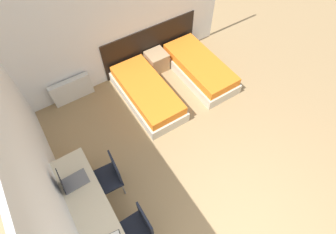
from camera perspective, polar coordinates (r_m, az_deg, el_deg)
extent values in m
cube|color=white|center=(5.38, -12.03, 19.54)|extent=(5.08, 0.05, 2.70)
cube|color=white|center=(3.69, -26.37, -9.37)|extent=(0.05, 5.27, 2.70)
cube|color=black|center=(6.12, -3.80, 15.24)|extent=(2.31, 0.03, 0.95)
cube|color=beige|center=(5.54, -4.54, 4.56)|extent=(0.85, 1.87, 0.24)
cube|color=orange|center=(5.38, -4.69, 6.02)|extent=(0.77, 1.79, 0.19)
cube|color=beige|center=(6.06, 6.75, 9.90)|extent=(0.85, 1.87, 0.24)
cube|color=orange|center=(5.91, 6.95, 11.36)|extent=(0.77, 1.79, 0.19)
cube|color=tan|center=(6.13, -2.46, 12.13)|extent=(0.44, 0.43, 0.43)
cube|color=silver|center=(5.80, -20.18, 5.57)|extent=(0.84, 0.12, 0.53)
cube|color=beige|center=(3.92, -16.22, -19.21)|extent=(0.50, 2.01, 0.04)
cube|color=beige|center=(4.68, -19.92, -10.13)|extent=(0.45, 0.04, 0.70)
cube|color=black|center=(4.36, -13.41, -13.09)|extent=(0.48, 0.48, 0.05)
cube|color=black|center=(4.14, -11.38, -10.66)|extent=(0.06, 0.40, 0.44)
cylinder|color=slate|center=(4.50, -14.31, -17.18)|extent=(0.02, 0.02, 0.39)
cylinder|color=slate|center=(4.65, -15.96, -13.08)|extent=(0.02, 0.02, 0.39)
cylinder|color=slate|center=(4.49, -9.63, -15.22)|extent=(0.02, 0.02, 0.39)
cylinder|color=slate|center=(4.64, -11.51, -11.20)|extent=(0.02, 0.02, 0.39)
cube|color=black|center=(4.06, -7.48, -23.59)|extent=(0.45, 0.45, 0.05)
cube|color=black|center=(3.83, -4.98, -21.32)|extent=(0.03, 0.40, 0.44)
cylinder|color=slate|center=(4.32, -10.88, -23.23)|extent=(0.02, 0.02, 0.39)
cylinder|color=slate|center=(4.32, -6.06, -20.78)|extent=(0.02, 0.02, 0.39)
cube|color=slate|center=(4.11, -19.55, -13.03)|extent=(0.36, 0.25, 0.02)
cube|color=black|center=(3.96, -22.29, -12.93)|extent=(0.07, 0.25, 0.36)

